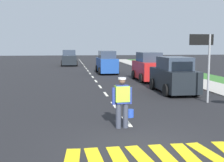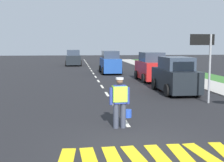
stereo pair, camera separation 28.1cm
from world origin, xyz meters
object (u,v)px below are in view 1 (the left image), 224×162
Objects in this scene: car_oncoming_third at (69,58)px; car_parked_far at (148,68)px; car_parked_curbside at (174,76)px; car_outgoing_far at (107,63)px; road_worker at (123,100)px; lane_direction_sign at (204,52)px.

car_parked_far reaches higher than car_oncoming_third.
car_oncoming_third reaches higher than car_parked_curbside.
car_oncoming_third is (-3.49, 11.07, -0.05)m from car_outgoing_far.
car_outgoing_far is (1.89, 18.68, 0.06)m from road_worker.
road_worker is 18.77m from car_outgoing_far.
car_parked_curbside is (2.29, -11.92, -0.05)m from car_outgoing_far.
car_oncoming_third is at bearing 108.67° from car_parked_far.
lane_direction_sign is at bearing -76.80° from car_oncoming_third.
car_parked_curbside is (4.18, 6.76, 0.01)m from road_worker.
lane_direction_sign is at bearing -80.08° from car_outgoing_far.
car_parked_curbside is at bearing -90.69° from car_parked_far.
car_parked_far reaches higher than road_worker.
lane_direction_sign is 0.79× the size of car_parked_far.
road_worker is at bearing -86.92° from car_oncoming_third.
car_oncoming_third is at bearing 104.12° from car_parked_curbside.
car_oncoming_third is 23.70m from car_parked_curbside.
car_parked_far is (4.25, 12.43, 0.07)m from road_worker.
car_outgoing_far reaches higher than car_parked_curbside.
lane_direction_sign reaches higher than car_oncoming_third.
car_parked_far is at bearing 91.73° from lane_direction_sign.
car_parked_far is (0.07, 5.68, 0.05)m from car_parked_curbside.
lane_direction_sign reaches higher than road_worker.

